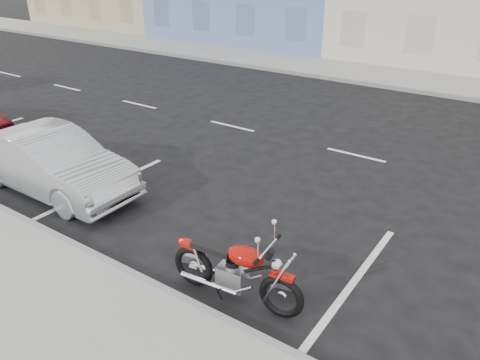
% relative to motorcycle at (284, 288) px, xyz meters
% --- Properties ---
extents(ground, '(120.00, 120.00, 0.00)m').
position_rel_motorcycle_xyz_m(ground, '(0.56, 6.35, -0.51)').
color(ground, black).
rests_on(ground, ground).
extents(sidewalk_far, '(80.00, 3.40, 0.15)m').
position_rel_motorcycle_xyz_m(sidewalk_far, '(-4.44, 15.05, -0.43)').
color(sidewalk_far, gray).
rests_on(sidewalk_far, ground).
extents(curb_near, '(80.00, 0.12, 0.16)m').
position_rel_motorcycle_xyz_m(curb_near, '(-4.44, -0.65, -0.43)').
color(curb_near, gray).
rests_on(curb_near, ground).
extents(curb_far, '(80.00, 0.12, 0.16)m').
position_rel_motorcycle_xyz_m(curb_far, '(-4.44, 13.35, -0.43)').
color(curb_far, gray).
rests_on(curb_far, ground).
extents(motorcycle, '(2.21, 0.73, 1.11)m').
position_rel_motorcycle_xyz_m(motorcycle, '(0.00, 0.00, 0.00)').
color(motorcycle, black).
rests_on(motorcycle, ground).
extents(sedan_silver, '(4.20, 1.49, 1.38)m').
position_rel_motorcycle_xyz_m(sedan_silver, '(-6.15, 0.63, 0.19)').
color(sedan_silver, '#A5A9AC').
rests_on(sedan_silver, ground).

